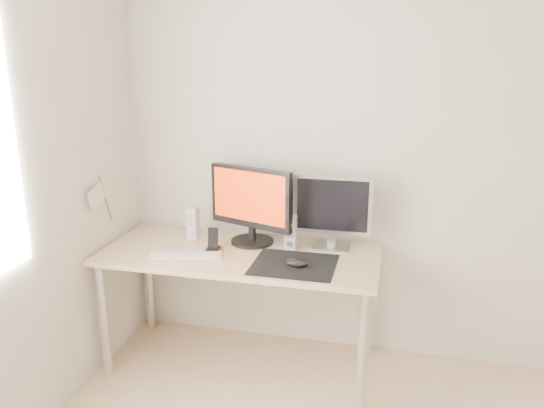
{
  "coord_description": "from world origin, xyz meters",
  "views": [
    {
      "loc": [
        -0.07,
        -1.37,
        1.83
      ],
      "look_at": [
        -0.76,
        1.45,
        1.01
      ],
      "focal_mm": 35.0,
      "sensor_mm": 36.0,
      "label": 1
    }
  ],
  "objects_px": {
    "mouse": "(297,263)",
    "phone_dock": "(213,243)",
    "speaker_right": "(291,233)",
    "keyboard": "(185,256)",
    "speaker_left": "(193,223)",
    "desk": "(240,264)",
    "main_monitor": "(251,203)",
    "second_monitor": "(333,209)"
  },
  "relations": [
    {
      "from": "desk",
      "to": "speaker_left",
      "type": "bearing_deg",
      "value": 155.02
    },
    {
      "from": "mouse",
      "to": "phone_dock",
      "type": "xyz_separation_m",
      "value": [
        -0.52,
        0.14,
        0.02
      ]
    },
    {
      "from": "desk",
      "to": "second_monitor",
      "type": "relative_size",
      "value": 3.56
    },
    {
      "from": "mouse",
      "to": "speaker_left",
      "type": "xyz_separation_m",
      "value": [
        -0.71,
        0.31,
        0.07
      ]
    },
    {
      "from": "speaker_left",
      "to": "speaker_right",
      "type": "bearing_deg",
      "value": -3.9
    },
    {
      "from": "mouse",
      "to": "speaker_left",
      "type": "distance_m",
      "value": 0.78
    },
    {
      "from": "mouse",
      "to": "main_monitor",
      "type": "relative_size",
      "value": 0.23
    },
    {
      "from": "second_monitor",
      "to": "speaker_right",
      "type": "distance_m",
      "value": 0.28
    },
    {
      "from": "mouse",
      "to": "main_monitor",
      "type": "distance_m",
      "value": 0.51
    },
    {
      "from": "mouse",
      "to": "keyboard",
      "type": "relative_size",
      "value": 0.28
    },
    {
      "from": "second_monitor",
      "to": "speaker_left",
      "type": "bearing_deg",
      "value": -178.19
    },
    {
      "from": "desk",
      "to": "keyboard",
      "type": "distance_m",
      "value": 0.33
    },
    {
      "from": "main_monitor",
      "to": "speaker_right",
      "type": "height_order",
      "value": "main_monitor"
    },
    {
      "from": "speaker_left",
      "to": "speaker_right",
      "type": "relative_size",
      "value": 1.0
    },
    {
      "from": "second_monitor",
      "to": "phone_dock",
      "type": "distance_m",
      "value": 0.72
    },
    {
      "from": "mouse",
      "to": "desk",
      "type": "xyz_separation_m",
      "value": [
        -0.36,
        0.15,
        -0.1
      ]
    },
    {
      "from": "desk",
      "to": "speaker_right",
      "type": "xyz_separation_m",
      "value": [
        0.27,
        0.12,
        0.18
      ]
    },
    {
      "from": "second_monitor",
      "to": "speaker_left",
      "type": "relative_size",
      "value": 2.28
    },
    {
      "from": "mouse",
      "to": "phone_dock",
      "type": "distance_m",
      "value": 0.54
    },
    {
      "from": "keyboard",
      "to": "phone_dock",
      "type": "height_order",
      "value": "phone_dock"
    },
    {
      "from": "mouse",
      "to": "speaker_right",
      "type": "relative_size",
      "value": 0.61
    },
    {
      "from": "mouse",
      "to": "phone_dock",
      "type": "relative_size",
      "value": 0.89
    },
    {
      "from": "main_monitor",
      "to": "speaker_right",
      "type": "relative_size",
      "value": 2.71
    },
    {
      "from": "desk",
      "to": "keyboard",
      "type": "xyz_separation_m",
      "value": [
        -0.27,
        -0.15,
        0.09
      ]
    },
    {
      "from": "second_monitor",
      "to": "keyboard",
      "type": "distance_m",
      "value": 0.88
    },
    {
      "from": "keyboard",
      "to": "speaker_left",
      "type": "bearing_deg",
      "value": 103.7
    },
    {
      "from": "speaker_left",
      "to": "keyboard",
      "type": "height_order",
      "value": "speaker_left"
    },
    {
      "from": "speaker_right",
      "to": "keyboard",
      "type": "height_order",
      "value": "speaker_right"
    },
    {
      "from": "speaker_right",
      "to": "desk",
      "type": "bearing_deg",
      "value": -156.2
    },
    {
      "from": "main_monitor",
      "to": "phone_dock",
      "type": "height_order",
      "value": "main_monitor"
    },
    {
      "from": "desk",
      "to": "main_monitor",
      "type": "bearing_deg",
      "value": 81.41
    },
    {
      "from": "mouse",
      "to": "speaker_left",
      "type": "bearing_deg",
      "value": 156.33
    },
    {
      "from": "mouse",
      "to": "desk",
      "type": "relative_size",
      "value": 0.08
    },
    {
      "from": "main_monitor",
      "to": "second_monitor",
      "type": "distance_m",
      "value": 0.48
    },
    {
      "from": "desk",
      "to": "second_monitor",
      "type": "xyz_separation_m",
      "value": [
        0.51,
        0.19,
        0.32
      ]
    },
    {
      "from": "mouse",
      "to": "phone_dock",
      "type": "height_order",
      "value": "phone_dock"
    },
    {
      "from": "speaker_left",
      "to": "main_monitor",
      "type": "bearing_deg",
      "value": -0.76
    },
    {
      "from": "desk",
      "to": "second_monitor",
      "type": "bearing_deg",
      "value": 20.67
    },
    {
      "from": "mouse",
      "to": "main_monitor",
      "type": "bearing_deg",
      "value": 137.73
    },
    {
      "from": "main_monitor",
      "to": "speaker_left",
      "type": "height_order",
      "value": "main_monitor"
    },
    {
      "from": "main_monitor",
      "to": "phone_dock",
      "type": "bearing_deg",
      "value": -137.98
    },
    {
      "from": "speaker_left",
      "to": "phone_dock",
      "type": "bearing_deg",
      "value": -41.8
    }
  ]
}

